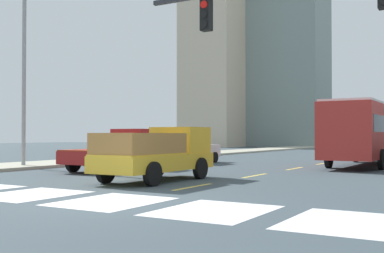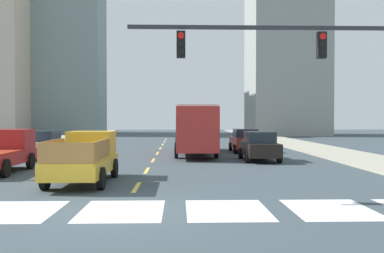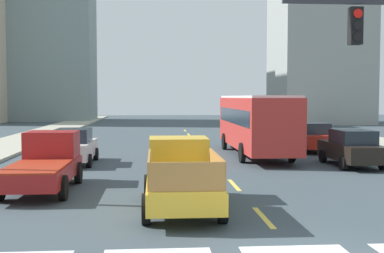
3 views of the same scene
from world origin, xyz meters
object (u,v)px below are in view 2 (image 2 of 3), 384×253
object	(u,v)px
sedan_near_left	(259,146)
sedan_far	(245,140)
sedan_mid	(44,145)
city_bus	(195,126)
pickup_dark	(2,152)
pickup_stakebed	(85,158)
traffic_signal_gantry	(361,63)

from	to	relation	value
sedan_near_left	sedan_far	size ratio (longest dim) A/B	1.00
sedan_mid	city_bus	bearing A→B (deg)	18.44
city_bus	sedan_far	world-z (taller)	city_bus
pickup_dark	sedan_far	world-z (taller)	pickup_dark
city_bus	sedan_near_left	xyz separation A→B (m)	(3.66, -4.59, -1.09)
pickup_dark	sedan_far	distance (m)	17.33
pickup_stakebed	sedan_near_left	bearing A→B (deg)	46.12
pickup_stakebed	traffic_signal_gantry	xyz separation A→B (m)	(9.56, -3.52, 3.35)
pickup_dark	sedan_near_left	distance (m)	13.92
pickup_dark	sedan_mid	size ratio (longest dim) A/B	1.18
sedan_far	city_bus	bearing A→B (deg)	-156.16
pickup_stakebed	sedan_mid	bearing A→B (deg)	117.76
pickup_stakebed	sedan_mid	world-z (taller)	pickup_stakebed
pickup_dark	city_bus	distance (m)	13.35
sedan_mid	traffic_signal_gantry	size ratio (longest dim) A/B	0.39
traffic_signal_gantry	sedan_near_left	bearing A→B (deg)	95.46
pickup_stakebed	pickup_dark	world-z (taller)	same
sedan_far	traffic_signal_gantry	size ratio (longest dim) A/B	0.39
pickup_dark	sedan_far	size ratio (longest dim) A/B	1.18
sedan_near_left	traffic_signal_gantry	size ratio (longest dim) A/B	0.39
pickup_stakebed	pickup_dark	xyz separation A→B (m)	(-4.61, 3.26, -0.02)
pickup_stakebed	sedan_mid	size ratio (longest dim) A/B	1.18
pickup_stakebed	city_bus	xyz separation A→B (m)	(4.79, 12.67, 1.02)
sedan_mid	traffic_signal_gantry	xyz separation A→B (m)	(14.24, -13.39, 3.42)
city_bus	sedan_far	distance (m)	4.35
sedan_near_left	sedan_mid	xyz separation A→B (m)	(-13.13, 1.78, 0.00)
sedan_far	sedan_mid	world-z (taller)	same
sedan_far	traffic_signal_gantry	world-z (taller)	traffic_signal_gantry
sedan_mid	traffic_signal_gantry	distance (m)	19.84
pickup_stakebed	city_bus	distance (m)	13.59
pickup_dark	sedan_near_left	size ratio (longest dim) A/B	1.18
sedan_mid	traffic_signal_gantry	bearing A→B (deg)	-41.30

